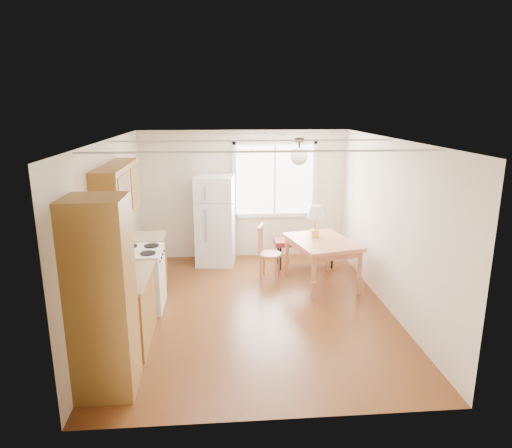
{
  "coord_description": "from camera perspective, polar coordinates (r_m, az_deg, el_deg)",
  "views": [
    {
      "loc": [
        -0.49,
        -6.27,
        2.96
      ],
      "look_at": [
        0.08,
        0.61,
        1.15
      ],
      "focal_mm": 32.0,
      "sensor_mm": 36.0,
      "label": 1
    }
  ],
  "objects": [
    {
      "name": "table_lamp",
      "position": [
        7.71,
        7.5,
        1.22
      ],
      "size": [
        0.31,
        0.31,
        0.54
      ],
      "rotation": [
        0.0,
        0.0,
        0.12
      ],
      "color": "gold",
      "rests_on": "dining_table"
    },
    {
      "name": "room_shell",
      "position": [
        6.51,
        -0.27,
        -0.52
      ],
      "size": [
        4.6,
        5.6,
        2.62
      ],
      "color": "#4E2610",
      "rests_on": "ground"
    },
    {
      "name": "coffee_maker",
      "position": [
        5.52,
        -17.41,
        -6.52
      ],
      "size": [
        0.17,
        0.23,
        0.34
      ],
      "rotation": [
        0.0,
        0.0,
        -0.02
      ],
      "color": "black",
      "rests_on": "kitchen_run"
    },
    {
      "name": "refrigerator",
      "position": [
        8.65,
        -5.1,
        0.48
      ],
      "size": [
        0.78,
        0.78,
        1.69
      ],
      "rotation": [
        0.0,
        0.0,
        -0.14
      ],
      "color": "white",
      "rests_on": "ground"
    },
    {
      "name": "dining_table",
      "position": [
        7.67,
        8.25,
        -2.74
      ],
      "size": [
        1.2,
        1.44,
        0.79
      ],
      "rotation": [
        0.0,
        0.0,
        0.23
      ],
      "color": "#B26844",
      "rests_on": "ground"
    },
    {
      "name": "bench",
      "position": [
        8.57,
        6.16,
        -2.28
      ],
      "size": [
        1.15,
        0.43,
        0.53
      ],
      "rotation": [
        0.0,
        0.0,
        0.0
      ],
      "color": "maroon",
      "rests_on": "ground"
    },
    {
      "name": "chair",
      "position": [
        7.99,
        1.16,
        -3.04
      ],
      "size": [
        0.45,
        0.44,
        0.92
      ],
      "rotation": [
        0.0,
        0.0,
        -0.31
      ],
      "color": "#B26844",
      "rests_on": "ground"
    },
    {
      "name": "kettle",
      "position": [
        6.32,
        -16.54,
        -4.06
      ],
      "size": [
        0.12,
        0.12,
        0.22
      ],
      "color": "red",
      "rests_on": "kitchen_run"
    },
    {
      "name": "window_unit",
      "position": [
        8.92,
        2.34,
        5.58
      ],
      "size": [
        1.64,
        0.05,
        1.51
      ],
      "color": "white",
      "rests_on": "room_shell"
    },
    {
      "name": "pendant_light",
      "position": [
        6.81,
        5.4,
        8.53
      ],
      "size": [
        0.26,
        0.26,
        0.4
      ],
      "color": "#312216",
      "rests_on": "room_shell"
    },
    {
      "name": "kitchen_run",
      "position": [
        6.14,
        -16.05,
        -6.1
      ],
      "size": [
        0.65,
        3.4,
        2.2
      ],
      "color": "brown",
      "rests_on": "ground"
    }
  ]
}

